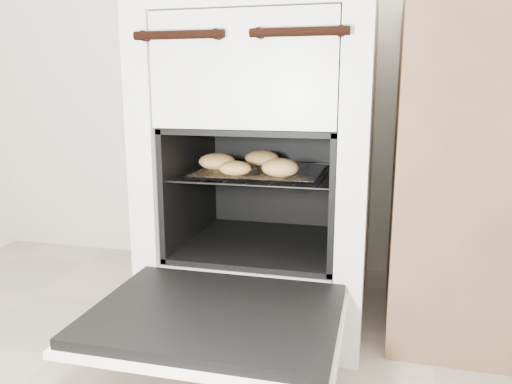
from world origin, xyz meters
TOP-DOWN VIEW (x-y plane):
  - stove at (-0.17, 1.15)m, footprint 0.64×0.71m
  - oven_door at (-0.17, 0.61)m, footprint 0.57×0.45m
  - oven_rack at (-0.17, 1.08)m, footprint 0.46×0.45m
  - foil_sheet at (-0.17, 1.05)m, footprint 0.36×0.32m
  - baked_rolls at (-0.20, 1.03)m, footprint 0.35×0.32m

SIDE VIEW (x-z plane):
  - oven_door at x=-0.17m, z-range 0.19..0.23m
  - oven_rack at x=-0.17m, z-range 0.46..0.47m
  - foil_sheet at x=-0.17m, z-range 0.47..0.48m
  - stove at x=-0.17m, z-range -0.01..0.97m
  - baked_rolls at x=-0.20m, z-range 0.48..0.53m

